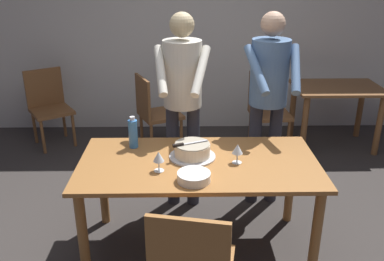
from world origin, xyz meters
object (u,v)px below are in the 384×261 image
at_px(plate_stack, 194,177).
at_px(water_bottle, 133,133).
at_px(person_cutting_cake, 182,92).
at_px(background_chair_1, 264,109).
at_px(main_dining_table, 199,174).
at_px(cake_knife, 183,144).
at_px(cake_on_platter, 192,151).
at_px(wine_glass_near, 238,150).
at_px(background_table, 336,100).
at_px(wine_glass_far, 159,157).
at_px(background_chair_2, 49,105).
at_px(person_standing_beside, 269,90).
at_px(background_chair_0, 154,111).

relative_size(plate_stack, water_bottle, 0.88).
bearing_deg(person_cutting_cake, background_chair_1, 52.05).
distance_m(main_dining_table, cake_knife, 0.25).
bearing_deg(background_chair_1, cake_on_platter, -115.87).
relative_size(cake_knife, plate_stack, 1.17).
distance_m(wine_glass_near, background_table, 2.42).
bearing_deg(cake_on_platter, wine_glass_far, -137.83).
distance_m(background_table, background_chair_1, 0.87).
bearing_deg(water_bottle, background_chair_1, 50.46).
distance_m(cake_knife, background_chair_2, 2.62).
relative_size(cake_knife, background_table, 0.26).
relative_size(main_dining_table, cake_knife, 6.65).
bearing_deg(background_table, background_chair_1, -174.45).
bearing_deg(background_table, cake_knife, -133.42).
bearing_deg(water_bottle, wine_glass_near, -20.28).
bearing_deg(person_cutting_cake, main_dining_table, -79.84).
distance_m(cake_on_platter, person_cutting_cake, 0.64).
relative_size(cake_knife, person_cutting_cake, 0.15).
xyz_separation_m(main_dining_table, wine_glass_far, (-0.28, -0.14, 0.21)).
xyz_separation_m(cake_on_platter, background_table, (1.72, 1.86, -0.22)).
bearing_deg(background_chair_2, background_chair_1, -5.02).
relative_size(plate_stack, person_standing_beside, 0.13).
xyz_separation_m(wine_glass_near, background_chair_1, (0.54, 1.87, -0.36)).
bearing_deg(cake_on_platter, main_dining_table, -57.59).
distance_m(plate_stack, person_standing_beside, 1.20).
xyz_separation_m(person_cutting_cake, background_chair_0, (-0.33, 1.18, -0.58)).
bearing_deg(background_chair_0, cake_on_platter, -76.97).
bearing_deg(main_dining_table, wine_glass_far, -152.95).
bearing_deg(main_dining_table, cake_knife, 159.06).
distance_m(cake_on_platter, plate_stack, 0.36).
relative_size(water_bottle, background_chair_2, 0.28).
bearing_deg(cake_on_platter, wine_glass_near, -16.74).
height_order(wine_glass_far, background_table, wine_glass_far).
xyz_separation_m(water_bottle, background_chair_2, (-1.23, 1.81, -0.37)).
distance_m(cake_on_platter, background_table, 2.54).
bearing_deg(background_chair_0, water_bottle, -91.55).
height_order(wine_glass_near, wine_glass_far, same).
height_order(wine_glass_near, person_cutting_cake, person_cutting_cake).
height_order(main_dining_table, background_chair_0, background_chair_0).
distance_m(person_standing_beside, background_chair_2, 2.78).
height_order(wine_glass_far, background_chair_1, background_chair_1).
relative_size(background_chair_0, background_chair_1, 1.00).
bearing_deg(plate_stack, person_cutting_cake, 94.63).
distance_m(person_cutting_cake, background_table, 2.26).
bearing_deg(background_chair_0, person_cutting_cake, -74.16).
bearing_deg(wine_glass_far, background_chair_1, 61.17).
bearing_deg(water_bottle, cake_knife, -29.28).
height_order(main_dining_table, wine_glass_near, wine_glass_near).
bearing_deg(background_chair_0, background_chair_2, 169.29).
bearing_deg(wine_glass_near, background_chair_2, 133.63).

